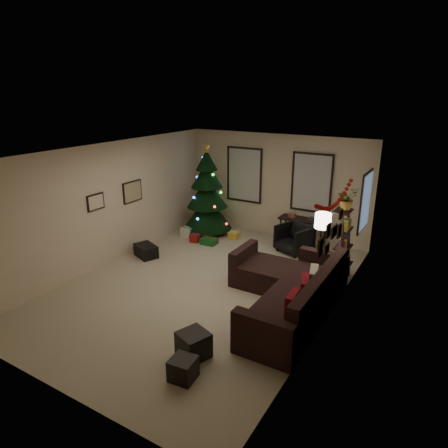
% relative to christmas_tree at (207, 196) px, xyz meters
% --- Properties ---
extents(floor, '(7.00, 7.00, 0.00)m').
position_rel_christmas_tree_xyz_m(floor, '(1.67, -2.69, -1.03)').
color(floor, tan).
rests_on(floor, ground).
extents(ceiling, '(7.00, 7.00, 0.00)m').
position_rel_christmas_tree_xyz_m(ceiling, '(1.67, -2.69, 1.67)').
color(ceiling, white).
rests_on(ceiling, floor).
extents(wall_back, '(5.00, 0.00, 5.00)m').
position_rel_christmas_tree_xyz_m(wall_back, '(1.67, 0.81, 0.32)').
color(wall_back, beige).
rests_on(wall_back, floor).
extents(wall_front, '(5.00, 0.00, 5.00)m').
position_rel_christmas_tree_xyz_m(wall_front, '(1.67, -6.19, 0.32)').
color(wall_front, beige).
rests_on(wall_front, floor).
extents(wall_left, '(0.00, 7.00, 7.00)m').
position_rel_christmas_tree_xyz_m(wall_left, '(-0.83, -2.69, 0.32)').
color(wall_left, beige).
rests_on(wall_left, floor).
extents(wall_right, '(0.00, 7.00, 7.00)m').
position_rel_christmas_tree_xyz_m(wall_right, '(4.17, -2.69, 0.32)').
color(wall_right, beige).
rests_on(wall_right, floor).
extents(window_back_left, '(1.05, 0.06, 1.50)m').
position_rel_christmas_tree_xyz_m(window_back_left, '(0.72, 0.78, 0.52)').
color(window_back_left, '#728CB2').
rests_on(window_back_left, wall_back).
extents(window_back_right, '(1.05, 0.06, 1.50)m').
position_rel_christmas_tree_xyz_m(window_back_right, '(2.62, 0.78, 0.52)').
color(window_back_right, '#728CB2').
rests_on(window_back_right, wall_back).
extents(window_right_wall, '(0.06, 0.90, 1.30)m').
position_rel_christmas_tree_xyz_m(window_right_wall, '(4.14, -0.14, 0.47)').
color(window_right_wall, '#728CB2').
rests_on(window_right_wall, wall_right).
extents(christmas_tree, '(1.33, 1.33, 2.48)m').
position_rel_christmas_tree_xyz_m(christmas_tree, '(0.00, 0.00, 0.00)').
color(christmas_tree, black).
rests_on(christmas_tree, floor).
extents(presents, '(1.50, 1.01, 0.28)m').
position_rel_christmas_tree_xyz_m(presents, '(0.14, -0.45, -0.92)').
color(presents, gold).
rests_on(presents, floor).
extents(sofa, '(2.08, 3.00, 0.92)m').
position_rel_christmas_tree_xyz_m(sofa, '(3.48, -2.65, -0.72)').
color(sofa, black).
rests_on(sofa, floor).
extents(pillow_red_a, '(0.14, 0.43, 0.42)m').
position_rel_christmas_tree_xyz_m(pillow_red_a, '(3.88, -3.60, -0.39)').
color(pillow_red_a, maroon).
rests_on(pillow_red_a, sofa).
extents(pillow_red_b, '(0.25, 0.47, 0.45)m').
position_rel_christmas_tree_xyz_m(pillow_red_b, '(3.88, -3.06, -0.39)').
color(pillow_red_b, maroon).
rests_on(pillow_red_b, sofa).
extents(pillow_cream, '(0.25, 0.48, 0.46)m').
position_rel_christmas_tree_xyz_m(pillow_cream, '(3.88, -2.62, -0.40)').
color(pillow_cream, '#BDB599').
rests_on(pillow_cream, sofa).
extents(ottoman_near, '(0.53, 0.53, 0.39)m').
position_rel_christmas_tree_xyz_m(ottoman_near, '(2.78, -4.68, -0.83)').
color(ottoman_near, black).
rests_on(ottoman_near, floor).
extents(ottoman_far, '(0.37, 0.37, 0.32)m').
position_rel_christmas_tree_xyz_m(ottoman_far, '(2.94, -5.16, -0.87)').
color(ottoman_far, black).
rests_on(ottoman_far, floor).
extents(desk, '(1.21, 0.43, 0.65)m').
position_rel_christmas_tree_xyz_m(desk, '(2.55, 0.53, -0.45)').
color(desk, black).
rests_on(desk, floor).
extents(desk_chair, '(0.85, 0.82, 0.68)m').
position_rel_christmas_tree_xyz_m(desk_chair, '(2.58, -0.12, -0.68)').
color(desk_chair, black).
rests_on(desk_chair, floor).
extents(bookshelf, '(0.30, 0.50, 1.70)m').
position_rel_christmas_tree_xyz_m(bookshelf, '(3.97, -0.99, -0.20)').
color(bookshelf, black).
rests_on(bookshelf, floor).
extents(potted_plant, '(0.66, 0.67, 0.56)m').
position_rel_christmas_tree_xyz_m(potted_plant, '(3.97, -1.15, 0.82)').
color(potted_plant, '#4C4C4C').
rests_on(potted_plant, bookshelf).
extents(floor_lamp, '(0.32, 0.32, 1.49)m').
position_rel_christmas_tree_xyz_m(floor_lamp, '(3.62, -1.44, 0.22)').
color(floor_lamp, black).
rests_on(floor_lamp, floor).
extents(art_map, '(0.04, 0.60, 0.50)m').
position_rel_christmas_tree_xyz_m(art_map, '(-0.81, -1.98, 0.45)').
color(art_map, black).
rests_on(art_map, wall_left).
extents(art_abstract, '(0.04, 0.45, 0.35)m').
position_rel_christmas_tree_xyz_m(art_abstract, '(-0.81, -3.11, 0.47)').
color(art_abstract, black).
rests_on(art_abstract, wall_left).
extents(gallery, '(0.03, 1.25, 0.54)m').
position_rel_christmas_tree_xyz_m(gallery, '(4.15, -2.77, 0.55)').
color(gallery, black).
rests_on(gallery, wall_right).
extents(garland, '(0.08, 1.90, 0.30)m').
position_rel_christmas_tree_xyz_m(garland, '(4.12, -2.59, 1.11)').
color(garland, '#A5140C').
rests_on(garland, wall_right).
extents(stocking_left, '(0.20, 0.05, 0.36)m').
position_rel_christmas_tree_xyz_m(stocking_left, '(1.53, 0.85, 0.47)').
color(stocking_left, '#990F0C').
rests_on(stocking_left, wall_back).
extents(stocking_right, '(0.20, 0.05, 0.36)m').
position_rel_christmas_tree_xyz_m(stocking_right, '(1.86, 0.88, 0.45)').
color(stocking_right, '#990F0C').
rests_on(stocking_right, wall_back).
extents(storage_bin, '(0.68, 0.57, 0.29)m').
position_rel_christmas_tree_xyz_m(storage_bin, '(-0.33, -2.18, -0.88)').
color(storage_bin, black).
rests_on(storage_bin, floor).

